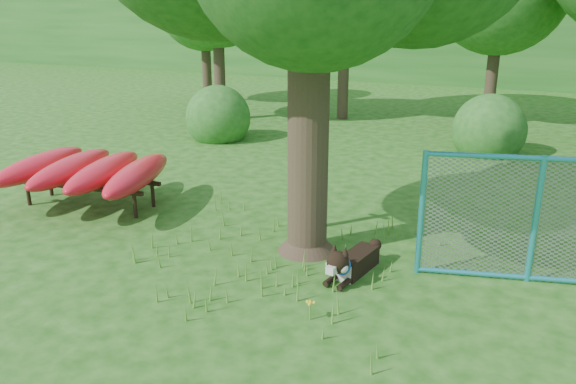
% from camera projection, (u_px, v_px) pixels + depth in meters
% --- Properties ---
extents(ground, '(80.00, 80.00, 0.00)m').
position_uv_depth(ground, '(234.00, 289.00, 7.27)').
color(ground, '#194F0F').
rests_on(ground, ground).
extents(wooden_post, '(0.39, 0.16, 1.41)m').
position_uv_depth(wooden_post, '(305.00, 186.00, 9.03)').
color(wooden_post, '#6B6250').
rests_on(wooden_post, ground).
extents(kayak_rack, '(3.32, 2.96, 0.90)m').
position_uv_depth(kayak_rack, '(88.00, 170.00, 10.15)').
color(kayak_rack, black).
rests_on(kayak_rack, ground).
extents(husky_dog, '(0.46, 1.27, 0.57)m').
position_uv_depth(husky_dog, '(351.00, 263.00, 7.56)').
color(husky_dog, black).
rests_on(husky_dog, ground).
extents(fence_section, '(2.87, 0.85, 2.87)m').
position_uv_depth(fence_section, '(535.00, 220.00, 7.22)').
color(fence_section, teal).
rests_on(fence_section, ground).
extents(wildflower_clump, '(0.12, 0.12, 0.25)m').
position_uv_depth(wildflower_clump, '(310.00, 304.00, 6.49)').
color(wildflower_clump, '#5D9932').
rests_on(wildflower_clump, ground).
extents(bg_tree_f, '(3.60, 3.60, 5.55)m').
position_uv_depth(bg_tree_f, '(204.00, 2.00, 20.98)').
color(bg_tree_f, '#35281C').
rests_on(bg_tree_f, ground).
extents(shrub_left, '(1.80, 1.80, 1.80)m').
position_uv_depth(shrub_left, '(219.00, 139.00, 15.76)').
color(shrub_left, '#21601F').
rests_on(shrub_left, ground).
extents(shrub_mid, '(1.80, 1.80, 1.80)m').
position_uv_depth(shrub_mid, '(486.00, 154.00, 14.15)').
color(shrub_mid, '#21601F').
rests_on(shrub_mid, ground).
extents(wooded_hillside, '(80.00, 12.00, 6.00)m').
position_uv_depth(wooded_hillside, '(500.00, 19.00, 30.33)').
color(wooded_hillside, '#21601F').
rests_on(wooded_hillside, ground).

